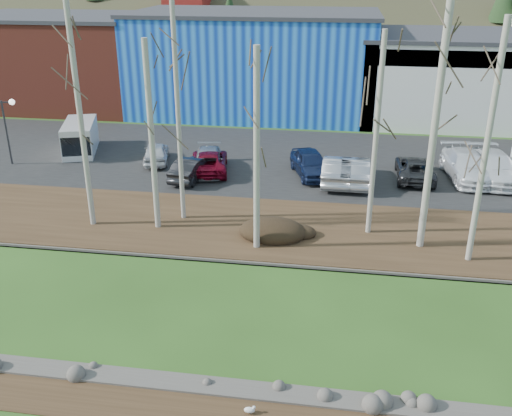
% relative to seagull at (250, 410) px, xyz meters
% --- Properties ---
extents(near_bank_rocks, '(80.00, 0.80, 0.50)m').
position_rel_seagull_xyz_m(near_bank_rocks, '(0.45, 0.92, -0.15)').
color(near_bank_rocks, '#47423D').
rests_on(near_bank_rocks, ground).
extents(river, '(80.00, 8.00, 0.90)m').
position_rel_seagull_xyz_m(river, '(0.45, 5.02, -0.15)').
color(river, black).
rests_on(river, ground).
extents(far_bank_rocks, '(80.00, 0.80, 0.46)m').
position_rel_seagull_xyz_m(far_bank_rocks, '(0.45, 9.12, -0.15)').
color(far_bank_rocks, '#47423D').
rests_on(far_bank_rocks, ground).
extents(far_bank, '(80.00, 7.00, 0.15)m').
position_rel_seagull_xyz_m(far_bank, '(0.45, 12.32, -0.07)').
color(far_bank, '#382616').
rests_on(far_bank, ground).
extents(parking_lot, '(80.00, 14.00, 0.14)m').
position_rel_seagull_xyz_m(parking_lot, '(0.45, 22.82, -0.08)').
color(parking_lot, black).
rests_on(parking_lot, ground).
extents(building_brick, '(16.32, 12.24, 7.80)m').
position_rel_seagull_xyz_m(building_brick, '(-23.55, 36.82, 3.76)').
color(building_brick, brown).
rests_on(building_brick, ground).
extents(building_blue, '(20.40, 12.24, 8.30)m').
position_rel_seagull_xyz_m(building_blue, '(-5.55, 36.82, 4.01)').
color(building_blue, '#0F38AC').
rests_on(building_blue, ground).
extents(building_white, '(18.36, 12.24, 6.80)m').
position_rel_seagull_xyz_m(building_white, '(12.45, 36.80, 3.26)').
color(building_white, silver).
rests_on(building_white, ground).
extents(seagull, '(0.37, 0.18, 0.27)m').
position_rel_seagull_xyz_m(seagull, '(0.00, 0.00, 0.00)').
color(seagull, gold).
rests_on(seagull, ground).
extents(dirt_mound, '(3.13, 2.21, 0.61)m').
position_rel_seagull_xyz_m(dirt_mound, '(-0.80, 11.33, 0.31)').
color(dirt_mound, black).
rests_on(dirt_mound, far_bank).
extents(birch_0, '(0.26, 0.26, 10.63)m').
position_rel_seagull_xyz_m(birch_0, '(-9.66, 11.37, 5.31)').
color(birch_0, '#B6B3A5').
rests_on(birch_0, far_bank).
extents(birch_1, '(0.23, 0.23, 10.40)m').
position_rel_seagull_xyz_m(birch_1, '(-5.48, 12.77, 5.20)').
color(birch_1, '#B6B3A5').
rests_on(birch_1, far_bank).
extents(birch_2, '(0.27, 0.27, 8.83)m').
position_rel_seagull_xyz_m(birch_2, '(-6.41, 11.53, 4.42)').
color(birch_2, '#B6B3A5').
rests_on(birch_2, far_bank).
extents(birch_3, '(0.28, 0.28, 8.81)m').
position_rel_seagull_xyz_m(birch_3, '(-1.36, 10.14, 4.40)').
color(birch_3, '#B6B3A5').
rests_on(birch_3, far_bank).
extents(birch_4, '(0.24, 0.24, 9.25)m').
position_rel_seagull_xyz_m(birch_4, '(3.63, 12.48, 4.63)').
color(birch_4, '#B6B3A5').
rests_on(birch_4, far_bank).
extents(birch_5, '(0.31, 0.31, 11.10)m').
position_rel_seagull_xyz_m(birch_5, '(5.91, 11.38, 5.55)').
color(birch_5, '#B6B3A5').
rests_on(birch_5, far_bank).
extents(birch_6, '(0.25, 0.25, 10.02)m').
position_rel_seagull_xyz_m(birch_6, '(7.82, 10.36, 5.01)').
color(birch_6, '#B6B3A5').
rests_on(birch_6, far_bank).
extents(street_lamp, '(1.51, 0.76, 4.13)m').
position_rel_seagull_xyz_m(street_lamp, '(-18.54, 19.22, 3.24)').
color(street_lamp, '#262628').
rests_on(street_lamp, parking_lot).
extents(car_0, '(2.40, 4.02, 1.28)m').
position_rel_seagull_xyz_m(car_0, '(-9.52, 20.95, 0.63)').
color(car_0, silver).
rests_on(car_0, parking_lot).
extents(car_1, '(1.99, 4.14, 1.31)m').
position_rel_seagull_xyz_m(car_1, '(-6.50, 18.32, 0.64)').
color(car_1, black).
rests_on(car_1, parking_lot).
extents(car_2, '(3.01, 4.98, 1.29)m').
position_rel_seagull_xyz_m(car_2, '(-5.76, 19.72, 0.64)').
color(car_2, maroon).
rests_on(car_2, parking_lot).
extents(car_3, '(2.65, 4.70, 1.29)m').
position_rel_seagull_xyz_m(car_3, '(-5.85, 19.82, 0.63)').
color(car_3, '#A2A5AA').
rests_on(car_3, parking_lot).
extents(car_4, '(3.12, 4.78, 1.51)m').
position_rel_seagull_xyz_m(car_4, '(0.38, 19.98, 0.75)').
color(car_4, '#162244').
rests_on(car_4, parking_lot).
extents(car_5, '(1.67, 4.62, 1.52)m').
position_rel_seagull_xyz_m(car_5, '(1.97, 19.08, 0.75)').
color(car_5, '#A2A2A4').
rests_on(car_5, parking_lot).
extents(car_6, '(2.22, 4.66, 1.28)m').
position_rel_seagull_xyz_m(car_6, '(6.52, 20.34, 0.63)').
color(car_6, '#2A2A2D').
rests_on(car_6, parking_lot).
extents(car_7, '(2.79, 5.64, 1.57)m').
position_rel_seagull_xyz_m(car_7, '(9.50, 20.83, 0.78)').
color(car_7, white).
rests_on(car_7, parking_lot).
extents(car_8, '(1.67, 4.62, 1.52)m').
position_rel_seagull_xyz_m(car_8, '(3.02, 19.08, 0.75)').
color(car_8, '#A2A2A4').
rests_on(car_8, parking_lot).
extents(car_9, '(2.79, 5.64, 1.57)m').
position_rel_seagull_xyz_m(car_9, '(11.07, 20.83, 0.78)').
color(car_9, white).
rests_on(car_9, parking_lot).
extents(van_grey, '(3.24, 4.95, 2.01)m').
position_rel_seagull_xyz_m(van_grey, '(-15.22, 22.21, 0.99)').
color(van_grey, silver).
rests_on(van_grey, parking_lot).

